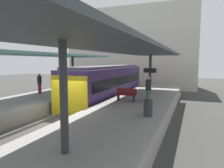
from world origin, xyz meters
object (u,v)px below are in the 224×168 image
object	(u,v)px
commuter_train	(108,83)
passenger_near_bench	(39,83)
passenger_mid_platform	(148,89)
platform_bench	(126,94)
litter_bin	(148,108)
platform_sign	(150,77)

from	to	relation	value
commuter_train	passenger_near_bench	distance (m)	5.86
commuter_train	passenger_mid_platform	world-z (taller)	commuter_train
platform_bench	litter_bin	world-z (taller)	platform_bench
platform_sign	passenger_mid_platform	distance (m)	1.40
platform_sign	passenger_mid_platform	size ratio (longest dim) A/B	1.29
litter_bin	passenger_mid_platform	distance (m)	3.52
commuter_train	platform_bench	size ratio (longest dim) A/B	9.07
platform_sign	passenger_near_bench	size ratio (longest dim) A/B	1.31
litter_bin	passenger_near_bench	size ratio (longest dim) A/B	0.48
commuter_train	passenger_near_bench	world-z (taller)	commuter_train
passenger_mid_platform	platform_bench	bearing A→B (deg)	177.81
platform_sign	platform_bench	bearing A→B (deg)	-140.29
platform_sign	litter_bin	distance (m)	4.84
commuter_train	platform_sign	xyz separation A→B (m)	(4.37, -2.78, 0.90)
platform_bench	platform_sign	distance (m)	2.11
passenger_near_bench	passenger_mid_platform	bearing A→B (deg)	-3.50
platform_bench	passenger_near_bench	distance (m)	7.80
platform_bench	passenger_mid_platform	xyz separation A→B (m)	(1.51, -0.06, 0.42)
platform_sign	litter_bin	bearing A→B (deg)	-79.47
passenger_mid_platform	litter_bin	bearing A→B (deg)	-78.41
passenger_near_bench	passenger_mid_platform	xyz separation A→B (m)	(9.29, -0.57, 0.01)
litter_bin	passenger_near_bench	bearing A→B (deg)	158.27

